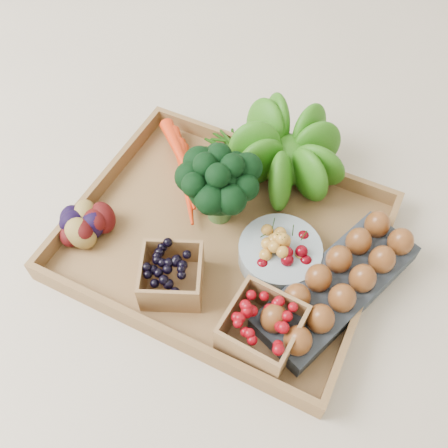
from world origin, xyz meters
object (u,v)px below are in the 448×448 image
at_px(tray, 224,240).
at_px(egg_carton, 337,287).
at_px(cherry_bowl, 280,253).
at_px(broccoli, 219,196).

bearing_deg(tray, egg_carton, -4.30).
distance_m(tray, cherry_bowl, 0.11).
height_order(tray, broccoli, broccoli).
relative_size(tray, egg_carton, 1.72).
distance_m(broccoli, cherry_bowl, 0.15).
xyz_separation_m(broccoli, cherry_bowl, (0.14, -0.04, -0.04)).
relative_size(tray, broccoli, 3.60).
bearing_deg(broccoli, egg_carton, -13.37).
height_order(tray, cherry_bowl, cherry_bowl).
height_order(cherry_bowl, egg_carton, cherry_bowl).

